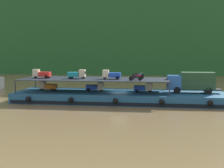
{
  "coord_description": "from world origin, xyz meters",
  "views": [
    {
      "loc": [
        5.19,
        -45.04,
        7.47
      ],
      "look_at": [
        -1.11,
        0.0,
        2.7
      ],
      "focal_mm": 47.98,
      "sensor_mm": 36.0,
      "label": 1
    }
  ],
  "objects_px": {
    "mini_truck_upper_stern": "(41,74)",
    "motorcycle_upper_port": "(135,78)",
    "motorcycle_upper_stbd": "(138,75)",
    "mini_truck_lower_stern": "(48,86)",
    "mini_truck_lower_aft": "(95,87)",
    "motorcycle_upper_centre": "(137,76)",
    "mini_truck_upper_mid": "(77,74)",
    "covered_lorry": "(192,82)",
    "mini_truck_upper_fore": "(111,74)",
    "mini_truck_lower_mid": "(143,88)",
    "cargo_barge": "(119,97)"
  },
  "relations": [
    {
      "from": "mini_truck_lower_stern",
      "to": "mini_truck_upper_mid",
      "type": "relative_size",
      "value": 1.02
    },
    {
      "from": "mini_truck_upper_fore",
      "to": "mini_truck_upper_stern",
      "type": "bearing_deg",
      "value": 179.13
    },
    {
      "from": "motorcycle_upper_stbd",
      "to": "motorcycle_upper_centre",
      "type": "bearing_deg",
      "value": -88.71
    },
    {
      "from": "covered_lorry",
      "to": "motorcycle_upper_centre",
      "type": "relative_size",
      "value": 4.14
    },
    {
      "from": "mini_truck_lower_mid",
      "to": "mini_truck_upper_mid",
      "type": "bearing_deg",
      "value": -177.23
    },
    {
      "from": "motorcycle_upper_stbd",
      "to": "mini_truck_lower_stern",
      "type": "bearing_deg",
      "value": -171.66
    },
    {
      "from": "mini_truck_lower_stern",
      "to": "mini_truck_lower_mid",
      "type": "height_order",
      "value": "same"
    },
    {
      "from": "mini_truck_lower_aft",
      "to": "mini_truck_upper_mid",
      "type": "distance_m",
      "value": 3.42
    },
    {
      "from": "cargo_barge",
      "to": "mini_truck_lower_mid",
      "type": "height_order",
      "value": "mini_truck_lower_mid"
    },
    {
      "from": "mini_truck_upper_stern",
      "to": "motorcycle_upper_centre",
      "type": "distance_m",
      "value": 15.02
    },
    {
      "from": "mini_truck_upper_mid",
      "to": "covered_lorry",
      "type": "bearing_deg",
      "value": 1.73
    },
    {
      "from": "mini_truck_lower_aft",
      "to": "motorcycle_upper_port",
      "type": "bearing_deg",
      "value": -22.95
    },
    {
      "from": "mini_truck_lower_stern",
      "to": "motorcycle_upper_centre",
      "type": "bearing_deg",
      "value": -1.14
    },
    {
      "from": "mini_truck_lower_stern",
      "to": "mini_truck_upper_fore",
      "type": "relative_size",
      "value": 1.0
    },
    {
      "from": "motorcycle_upper_port",
      "to": "covered_lorry",
      "type": "bearing_deg",
      "value": 17.86
    },
    {
      "from": "covered_lorry",
      "to": "mini_truck_lower_stern",
      "type": "xyz_separation_m",
      "value": [
        -22.34,
        -0.01,
        -1.0
      ]
    },
    {
      "from": "mini_truck_upper_fore",
      "to": "motorcycle_upper_centre",
      "type": "distance_m",
      "value": 3.96
    },
    {
      "from": "mini_truck_lower_aft",
      "to": "motorcycle_upper_port",
      "type": "distance_m",
      "value": 7.17
    },
    {
      "from": "mini_truck_upper_fore",
      "to": "motorcycle_upper_port",
      "type": "xyz_separation_m",
      "value": [
        3.76,
        -1.91,
        -0.26
      ]
    },
    {
      "from": "mini_truck_lower_stern",
      "to": "mini_truck_upper_stern",
      "type": "relative_size",
      "value": 1.01
    },
    {
      "from": "mini_truck_upper_mid",
      "to": "mini_truck_upper_fore",
      "type": "bearing_deg",
      "value": -2.41
    },
    {
      "from": "mini_truck_lower_aft",
      "to": "mini_truck_upper_mid",
      "type": "height_order",
      "value": "mini_truck_upper_mid"
    },
    {
      "from": "cargo_barge",
      "to": "mini_truck_upper_stern",
      "type": "bearing_deg",
      "value": -178.83
    },
    {
      "from": "mini_truck_lower_mid",
      "to": "motorcycle_upper_port",
      "type": "xyz_separation_m",
      "value": [
        -1.09,
        -2.63,
        1.74
      ]
    },
    {
      "from": "mini_truck_upper_stern",
      "to": "motorcycle_upper_stbd",
      "type": "bearing_deg",
      "value": 10.05
    },
    {
      "from": "motorcycle_upper_centre",
      "to": "motorcycle_upper_stbd",
      "type": "height_order",
      "value": "same"
    },
    {
      "from": "cargo_barge",
      "to": "mini_truck_lower_stern",
      "type": "bearing_deg",
      "value": 178.41
    },
    {
      "from": "mini_truck_lower_aft",
      "to": "motorcycle_upper_centre",
      "type": "distance_m",
      "value": 6.8
    },
    {
      "from": "mini_truck_upper_stern",
      "to": "mini_truck_upper_mid",
      "type": "distance_m",
      "value": 5.74
    },
    {
      "from": "covered_lorry",
      "to": "motorcycle_upper_stbd",
      "type": "height_order",
      "value": "covered_lorry"
    },
    {
      "from": "mini_truck_lower_aft",
      "to": "motorcycle_upper_centre",
      "type": "xyz_separation_m",
      "value": [
        6.57,
        -0.34,
        1.74
      ]
    },
    {
      "from": "mini_truck_lower_stern",
      "to": "mini_truck_upper_fore",
      "type": "height_order",
      "value": "mini_truck_upper_fore"
    },
    {
      "from": "motorcycle_upper_port",
      "to": "motorcycle_upper_stbd",
      "type": "height_order",
      "value": "same"
    },
    {
      "from": "mini_truck_lower_aft",
      "to": "mini_truck_lower_mid",
      "type": "height_order",
      "value": "same"
    },
    {
      "from": "mini_truck_lower_aft",
      "to": "motorcycle_upper_stbd",
      "type": "height_order",
      "value": "motorcycle_upper_stbd"
    },
    {
      "from": "mini_truck_upper_stern",
      "to": "motorcycle_upper_port",
      "type": "bearing_deg",
      "value": -7.98
    },
    {
      "from": "motorcycle_upper_stbd",
      "to": "mini_truck_lower_aft",
      "type": "bearing_deg",
      "value": -162.77
    },
    {
      "from": "mini_truck_lower_stern",
      "to": "motorcycle_upper_port",
      "type": "xyz_separation_m",
      "value": [
        14.08,
        -2.65,
        1.74
      ]
    },
    {
      "from": "mini_truck_lower_mid",
      "to": "motorcycle_upper_stbd",
      "type": "xyz_separation_m",
      "value": [
        -0.98,
        2.1,
        1.74
      ]
    },
    {
      "from": "covered_lorry",
      "to": "mini_truck_lower_stern",
      "type": "relative_size",
      "value": 2.82
    },
    {
      "from": "mini_truck_lower_mid",
      "to": "mini_truck_upper_fore",
      "type": "bearing_deg",
      "value": -171.56
    },
    {
      "from": "motorcycle_upper_stbd",
      "to": "mini_truck_upper_fore",
      "type": "bearing_deg",
      "value": -143.92
    },
    {
      "from": "cargo_barge",
      "to": "mini_truck_lower_aft",
      "type": "relative_size",
      "value": 11.35
    },
    {
      "from": "motorcycle_upper_port",
      "to": "motorcycle_upper_centre",
      "type": "height_order",
      "value": "same"
    },
    {
      "from": "mini_truck_upper_mid",
      "to": "motorcycle_upper_centre",
      "type": "height_order",
      "value": "mini_truck_upper_mid"
    },
    {
      "from": "mini_truck_lower_aft",
      "to": "motorcycle_upper_centre",
      "type": "relative_size",
      "value": 1.47
    },
    {
      "from": "mini_truck_lower_aft",
      "to": "motorcycle_upper_port",
      "type": "relative_size",
      "value": 1.47
    },
    {
      "from": "cargo_barge",
      "to": "covered_lorry",
      "type": "distance_m",
      "value": 11.13
    },
    {
      "from": "mini_truck_upper_stern",
      "to": "mini_truck_upper_fore",
      "type": "distance_m",
      "value": 11.09
    },
    {
      "from": "mini_truck_lower_mid",
      "to": "mini_truck_upper_mid",
      "type": "xyz_separation_m",
      "value": [
        -10.2,
        -0.49,
        2.0
      ]
    }
  ]
}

